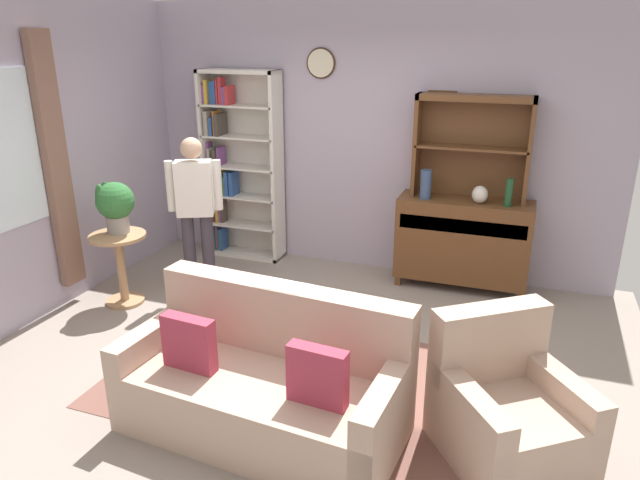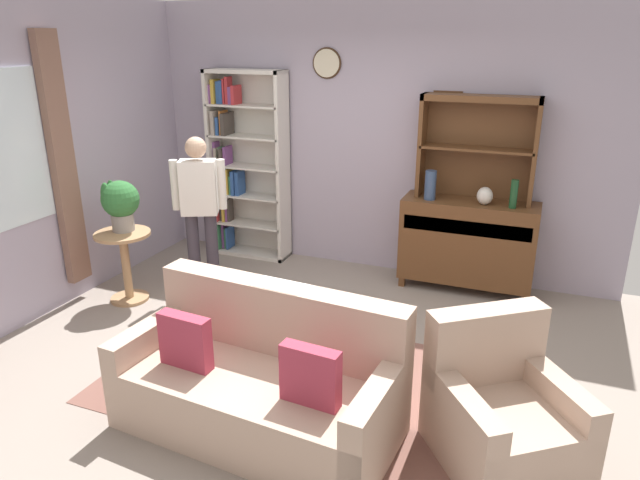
# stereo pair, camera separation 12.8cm
# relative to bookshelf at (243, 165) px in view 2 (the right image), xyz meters

# --- Properties ---
(ground_plane) EXTENTS (5.40, 4.60, 0.02)m
(ground_plane) POSITION_rel_bookshelf_xyz_m (1.52, -1.94, -1.07)
(ground_plane) COLOR gray
(wall_back) EXTENTS (5.00, 0.09, 2.80)m
(wall_back) POSITION_rel_bookshelf_xyz_m (1.52, 0.18, 0.35)
(wall_back) COLOR #A399AD
(wall_back) RESTS_ON ground_plane
(wall_left) EXTENTS (0.16, 4.20, 2.80)m
(wall_left) POSITION_rel_bookshelf_xyz_m (-0.99, -1.99, 0.34)
(wall_left) COLOR #A399AD
(wall_left) RESTS_ON ground_plane
(area_rug) EXTENTS (2.97, 1.73, 0.01)m
(area_rug) POSITION_rel_bookshelf_xyz_m (1.72, -2.24, -1.06)
(area_rug) COLOR brown
(area_rug) RESTS_ON ground_plane
(bookshelf) EXTENTS (0.90, 0.30, 2.10)m
(bookshelf) POSITION_rel_bookshelf_xyz_m (0.00, 0.00, 0.00)
(bookshelf) COLOR silver
(bookshelf) RESTS_ON ground_plane
(sideboard) EXTENTS (1.30, 0.45, 0.92)m
(sideboard) POSITION_rel_bookshelf_xyz_m (2.55, -0.09, -0.55)
(sideboard) COLOR brown
(sideboard) RESTS_ON ground_plane
(sideboard_hutch) EXTENTS (1.10, 0.26, 1.00)m
(sideboard_hutch) POSITION_rel_bookshelf_xyz_m (2.55, 0.02, 0.50)
(sideboard_hutch) COLOR brown
(sideboard_hutch) RESTS_ON sideboard
(vase_tall) EXTENTS (0.11, 0.11, 0.29)m
(vase_tall) POSITION_rel_bookshelf_xyz_m (2.16, -0.17, 0.00)
(vase_tall) COLOR #33476B
(vase_tall) RESTS_ON sideboard
(vase_round) EXTENTS (0.15, 0.15, 0.17)m
(vase_round) POSITION_rel_bookshelf_xyz_m (2.68, -0.15, -0.05)
(vase_round) COLOR beige
(vase_round) RESTS_ON sideboard
(bottle_wine) EXTENTS (0.07, 0.07, 0.27)m
(bottle_wine) POSITION_rel_bookshelf_xyz_m (2.94, -0.17, -0.01)
(bottle_wine) COLOR #194223
(bottle_wine) RESTS_ON sideboard
(couch_floral) EXTENTS (1.86, 1.00, 0.90)m
(couch_floral) POSITION_rel_bookshelf_xyz_m (1.63, -2.80, -0.75)
(couch_floral) COLOR tan
(couch_floral) RESTS_ON ground_plane
(armchair_floral) EXTENTS (1.07, 1.07, 0.88)m
(armchair_floral) POSITION_rel_bookshelf_xyz_m (3.12, -2.55, -0.77)
(armchair_floral) COLOR tan
(armchair_floral) RESTS_ON ground_plane
(plant_stand) EXTENTS (0.52, 0.52, 0.69)m
(plant_stand) POSITION_rel_bookshelf_xyz_m (-0.45, -1.57, -0.63)
(plant_stand) COLOR #A87F56
(plant_stand) RESTS_ON ground_plane
(potted_plant_large) EXTENTS (0.35, 0.35, 0.48)m
(potted_plant_large) POSITION_rel_bookshelf_xyz_m (-0.48, -1.52, -0.08)
(potted_plant_large) COLOR gray
(potted_plant_large) RESTS_ON plant_stand
(person_reading) EXTENTS (0.51, 0.33, 1.56)m
(person_reading) POSITION_rel_bookshelf_xyz_m (0.14, -1.12, -0.15)
(person_reading) COLOR #38333D
(person_reading) RESTS_ON ground_plane
(coffee_table) EXTENTS (0.80, 0.50, 0.42)m
(coffee_table) POSITION_rel_bookshelf_xyz_m (1.59, -1.84, -0.71)
(coffee_table) COLOR brown
(coffee_table) RESTS_ON ground_plane
(book_stack) EXTENTS (0.19, 0.14, 0.09)m
(book_stack) POSITION_rel_bookshelf_xyz_m (1.62, -1.87, -0.59)
(book_stack) COLOR #284C8C
(book_stack) RESTS_ON coffee_table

